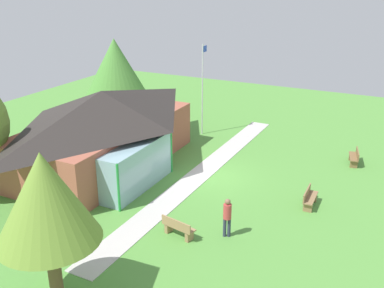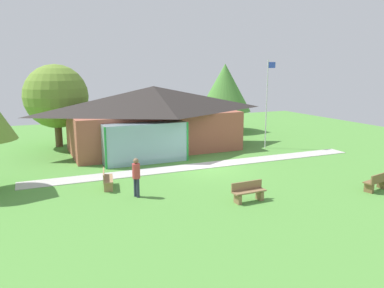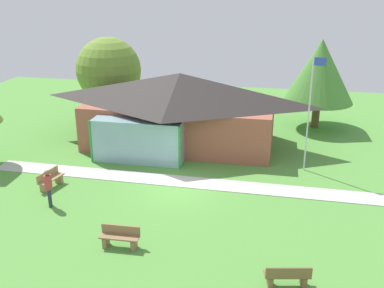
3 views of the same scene
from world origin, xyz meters
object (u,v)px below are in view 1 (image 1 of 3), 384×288
object	(u,v)px
pavilion	(105,128)
tree_west_hedge	(45,198)
bench_front_center	(309,198)
flagpole	(203,86)
tree_behind_pavilion_right	(115,66)
visitor_strolling_lawn	(227,215)
bench_mid_left	(178,228)
bench_front_right	(354,158)

from	to	relation	value
pavilion	tree_west_hedge	xyz separation A→B (m)	(-9.98, -5.37, 1.59)
bench_front_center	tree_west_hedge	bearing A→B (deg)	-31.59
flagpole	tree_behind_pavilion_right	size ratio (longest dim) A/B	1.03
visitor_strolling_lawn	tree_west_hedge	size ratio (longest dim) A/B	0.32
pavilion	tree_behind_pavilion_right	distance (m)	9.87
visitor_strolling_lawn	bench_front_center	bearing A→B (deg)	36.03
pavilion	tree_behind_pavilion_right	xyz separation A→B (m)	(8.28, 5.14, 1.57)
pavilion	visitor_strolling_lawn	distance (m)	9.76
tree_behind_pavilion_right	bench_front_center	bearing A→B (deg)	-115.58
bench_mid_left	visitor_strolling_lawn	size ratio (longest dim) A/B	0.89
pavilion	bench_mid_left	xyz separation A→B (m)	(-4.71, -7.11, -1.86)
visitor_strolling_lawn	flagpole	bearing A→B (deg)	96.65
bench_mid_left	bench_front_right	xyz separation A→B (m)	(11.26, -5.46, 0.00)
bench_front_center	tree_west_hedge	xyz separation A→B (m)	(-10.35, 6.02, 3.44)
bench_front_right	visitor_strolling_lawn	distance (m)	10.98
bench_front_center	visitor_strolling_lawn	bearing A→B (deg)	-32.16
pavilion	visitor_strolling_lawn	xyz separation A→B (m)	(-3.79, -8.91, -1.24)
tree_behind_pavilion_right	flagpole	bearing A→B (deg)	-96.64
bench_mid_left	flagpole	bearing A→B (deg)	122.17
bench_front_right	bench_front_center	distance (m)	6.29
pavilion	tree_west_hedge	world-z (taller)	tree_west_hedge
flagpole	bench_mid_left	xyz separation A→B (m)	(-12.10, -4.62, -2.93)
tree_west_hedge	tree_behind_pavilion_right	size ratio (longest dim) A/B	0.91
pavilion	flagpole	world-z (taller)	flagpole
visitor_strolling_lawn	tree_behind_pavilion_right	size ratio (longest dim) A/B	0.30
bench_mid_left	pavilion	bearing A→B (deg)	157.75
flagpole	visitor_strolling_lawn	bearing A→B (deg)	-150.12
bench_mid_left	visitor_strolling_lawn	distance (m)	2.12
bench_front_center	tree_west_hedge	size ratio (longest dim) A/B	0.28
flagpole	bench_mid_left	size ratio (longest dim) A/B	3.91
tree_west_hedge	visitor_strolling_lawn	bearing A→B (deg)	-29.80
pavilion	tree_behind_pavilion_right	bearing A→B (deg)	31.82
visitor_strolling_lawn	tree_behind_pavilion_right	world-z (taller)	tree_behind_pavilion_right
visitor_strolling_lawn	pavilion	bearing A→B (deg)	133.73
bench_front_center	tree_behind_pavilion_right	bearing A→B (deg)	-116.99
tree_west_hedge	tree_behind_pavilion_right	distance (m)	21.06
pavilion	bench_mid_left	size ratio (longest dim) A/B	7.68
bench_front_right	tree_behind_pavilion_right	bearing A→B (deg)	72.96
visitor_strolling_lawn	tree_west_hedge	world-z (taller)	tree_west_hedge
flagpole	visitor_strolling_lawn	distance (m)	13.10
bench_front_center	tree_behind_pavilion_right	world-z (taller)	tree_behind_pavilion_right
bench_front_right	visitor_strolling_lawn	size ratio (longest dim) A/B	0.90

